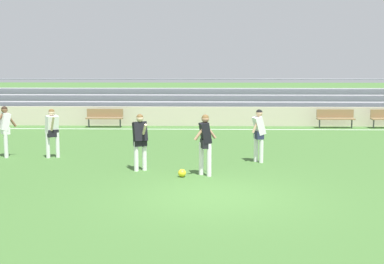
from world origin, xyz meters
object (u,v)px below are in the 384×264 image
(player_white_deep_cover, at_px, (5,127))
(player_white_pressing_high, at_px, (259,131))
(player_dark_dropping_back, at_px, (140,137))
(bleacher_stand, at_px, (195,104))
(bench_far_left, at_px, (105,116))
(soccer_ball, at_px, (182,173))
(player_white_overlapping, at_px, (52,129))
(bench_far_right, at_px, (335,117))
(player_dark_trailing_run, at_px, (205,139))

(player_white_deep_cover, bearing_deg, player_white_pressing_high, -4.57)
(player_dark_dropping_back, bearing_deg, bleacher_stand, 84.45)
(bench_far_left, bearing_deg, soccer_ball, -68.90)
(bench_far_left, distance_m, soccer_ball, 12.10)
(player_white_overlapping, xyz_separation_m, soccer_ball, (4.41, -2.84, -0.85))
(bleacher_stand, distance_m, bench_far_right, 7.56)
(player_white_pressing_high, bearing_deg, bleacher_stand, 100.49)
(player_dark_trailing_run, height_order, player_white_deep_cover, same)
(player_dark_dropping_back, relative_size, player_white_overlapping, 1.02)
(bench_far_right, relative_size, player_white_pressing_high, 1.08)
(bench_far_left, xyz_separation_m, player_dark_dropping_back, (3.11, -10.47, 0.43))
(player_white_pressing_high, relative_size, player_white_overlapping, 1.03)
(player_dark_trailing_run, xyz_separation_m, player_white_pressing_high, (1.68, 2.02, -0.02))
(player_white_pressing_high, relative_size, soccer_ball, 7.60)
(bleacher_stand, xyz_separation_m, player_white_deep_cover, (-6.07, -11.44, 0.07))
(bleacher_stand, bearing_deg, player_white_pressing_high, -79.51)
(player_white_overlapping, bearing_deg, bleacher_stand, 68.74)
(bench_far_left, xyz_separation_m, soccer_ball, (4.36, -11.29, -0.44))
(bench_far_left, relative_size, player_dark_trailing_run, 1.06)
(player_dark_dropping_back, height_order, soccer_ball, player_dark_dropping_back)
(bleacher_stand, relative_size, bench_far_right, 14.41)
(bench_far_left, relative_size, soccer_ball, 8.18)
(player_dark_dropping_back, relative_size, soccer_ball, 7.50)
(bleacher_stand, relative_size, player_dark_trailing_run, 15.24)
(bench_far_left, height_order, soccer_ball, bench_far_left)
(bleacher_stand, relative_size, player_dark_dropping_back, 15.71)
(player_white_overlapping, bearing_deg, bench_far_right, 36.59)
(bench_far_left, bearing_deg, player_white_pressing_high, -53.60)
(bleacher_stand, xyz_separation_m, soccer_ball, (-0.07, -14.35, -0.84))
(player_dark_trailing_run, bearing_deg, player_white_overlapping, 152.59)
(player_white_overlapping, bearing_deg, soccer_ball, -32.76)
(bench_far_left, height_order, player_white_deep_cover, player_white_deep_cover)
(bleacher_stand, height_order, player_white_deep_cover, bleacher_stand)
(bench_far_right, distance_m, soccer_ball, 13.27)
(bleacher_stand, bearing_deg, bench_far_right, -23.95)
(player_dark_dropping_back, bearing_deg, soccer_ball, -33.11)
(player_dark_trailing_run, bearing_deg, player_white_pressing_high, 50.20)
(player_dark_dropping_back, bearing_deg, player_white_pressing_high, 21.88)
(bleacher_stand, bearing_deg, player_white_deep_cover, -117.92)
(player_white_overlapping, distance_m, soccer_ball, 5.31)
(player_dark_dropping_back, relative_size, player_white_pressing_high, 0.99)
(player_dark_dropping_back, distance_m, player_white_overlapping, 3.76)
(soccer_ball, bearing_deg, bleacher_stand, 89.72)
(bench_far_right, xyz_separation_m, player_dark_trailing_run, (-6.34, -11.06, 0.47))
(bench_far_right, bearing_deg, player_dark_dropping_back, -128.11)
(player_white_deep_cover, bearing_deg, bench_far_right, 32.88)
(bench_far_left, xyz_separation_m, player_white_deep_cover, (-1.64, -8.38, 0.47))
(player_dark_trailing_run, bearing_deg, player_white_deep_cover, 157.97)
(bench_far_right, relative_size, player_white_deep_cover, 1.06)
(bleacher_stand, height_order, soccer_ball, bleacher_stand)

